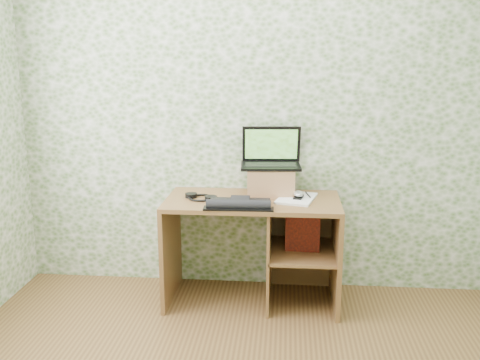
# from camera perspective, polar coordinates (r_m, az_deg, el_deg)

# --- Properties ---
(wall_back) EXTENTS (3.50, 0.00, 3.50)m
(wall_back) POSITION_cam_1_polar(r_m,az_deg,el_deg) (3.88, 1.70, 7.01)
(wall_back) COLOR silver
(wall_back) RESTS_ON ground
(desk) EXTENTS (1.20, 0.60, 0.75)m
(desk) POSITION_cam_1_polar(r_m,az_deg,el_deg) (3.79, 2.54, -5.90)
(desk) COLOR brown
(desk) RESTS_ON floor
(riser) EXTENTS (0.35, 0.30, 0.20)m
(riser) POSITION_cam_1_polar(r_m,az_deg,el_deg) (3.79, 3.25, -0.09)
(riser) COLOR #9D6E46
(riser) RESTS_ON desk
(laptop) EXTENTS (0.44, 0.32, 0.28)m
(laptop) POSITION_cam_1_polar(r_m,az_deg,el_deg) (3.80, 3.31, 2.46)
(laptop) COLOR black
(laptop) RESTS_ON riser
(keyboard) EXTENTS (0.46, 0.24, 0.06)m
(keyboard) POSITION_cam_1_polar(r_m,az_deg,el_deg) (3.50, -0.07, -2.53)
(keyboard) COLOR black
(keyboard) RESTS_ON desk
(headphones) EXTENTS (0.23, 0.23, 0.03)m
(headphones) POSITION_cam_1_polar(r_m,az_deg,el_deg) (3.70, -4.19, -1.85)
(headphones) COLOR black
(headphones) RESTS_ON desk
(notepad) EXTENTS (0.30, 0.38, 0.02)m
(notepad) POSITION_cam_1_polar(r_m,az_deg,el_deg) (3.70, 6.05, -1.95)
(notepad) COLOR white
(notepad) RESTS_ON desk
(mouse) EXTENTS (0.09, 0.12, 0.04)m
(mouse) POSITION_cam_1_polar(r_m,az_deg,el_deg) (3.67, 6.26, -1.64)
(mouse) COLOR #B7B7BA
(mouse) RESTS_ON notepad
(pen) EXTENTS (0.04, 0.14, 0.01)m
(pen) POSITION_cam_1_polar(r_m,az_deg,el_deg) (3.76, 7.26, -1.55)
(pen) COLOR black
(pen) RESTS_ON notepad
(red_box) EXTENTS (0.24, 0.08, 0.28)m
(red_box) POSITION_cam_1_polar(r_m,az_deg,el_deg) (3.74, 6.70, -5.41)
(red_box) COLOR #9B1E0E
(red_box) RESTS_ON desk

